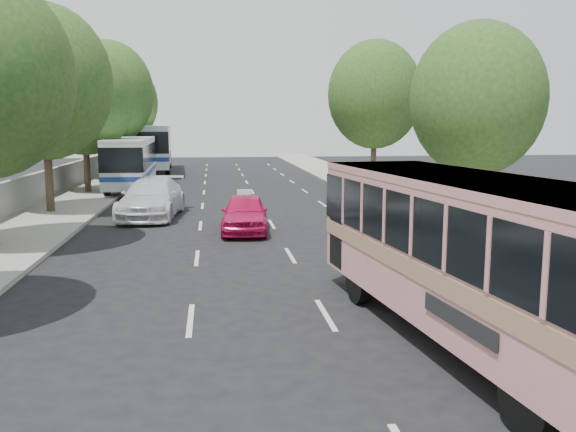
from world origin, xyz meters
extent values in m
plane|color=black|center=(0.00, 0.00, 0.00)|extent=(120.00, 120.00, 0.00)
cube|color=#9E998E|center=(-8.50, 20.00, 0.07)|extent=(4.00, 90.00, 0.15)
cube|color=#9E998E|center=(8.50, 20.00, 0.06)|extent=(4.00, 90.00, 0.12)
cube|color=#9E998E|center=(-10.30, 20.00, 0.90)|extent=(0.30, 90.00, 1.50)
cylinder|color=#38281E|center=(-8.70, 14.00, 1.90)|extent=(0.36, 0.36, 3.80)
ellipsoid|color=#234719|center=(-8.70, 14.00, 5.90)|extent=(6.00, 6.00, 6.90)
sphere|color=#234719|center=(-8.30, 13.70, 7.10)|extent=(3.90, 3.90, 3.90)
cylinder|color=#38281E|center=(-8.60, 22.00, 1.75)|extent=(0.36, 0.36, 3.50)
ellipsoid|color=#234719|center=(-8.60, 22.00, 5.43)|extent=(5.52, 5.52, 6.35)
sphere|color=#234719|center=(-8.20, 21.70, 6.53)|extent=(3.59, 3.59, 3.59)
cylinder|color=#38281E|center=(-8.50, 30.00, 2.00)|extent=(0.36, 0.36, 3.99)
ellipsoid|color=#234719|center=(-8.50, 30.00, 6.20)|extent=(6.30, 6.30, 7.24)
sphere|color=#234719|center=(-8.10, 29.70, 7.46)|extent=(4.09, 4.09, 4.09)
cylinder|color=#38281E|center=(-8.70, 38.00, 1.86)|extent=(0.36, 0.36, 3.72)
ellipsoid|color=#234719|center=(-8.70, 38.00, 5.78)|extent=(5.88, 5.88, 6.76)
sphere|color=#234719|center=(-8.30, 37.70, 6.96)|extent=(3.82, 3.82, 3.82)
cylinder|color=#38281E|center=(8.70, 8.00, 1.61)|extent=(0.36, 0.36, 3.23)
ellipsoid|color=#234719|center=(8.70, 8.00, 5.01)|extent=(5.10, 5.10, 5.87)
sphere|color=#234719|center=(9.10, 7.70, 6.04)|extent=(3.32, 3.31, 3.31)
cylinder|color=#38281E|center=(9.00, 24.00, 1.90)|extent=(0.36, 0.36, 3.80)
ellipsoid|color=#234719|center=(9.00, 24.00, 5.90)|extent=(6.00, 6.00, 6.90)
sphere|color=#234719|center=(9.40, 23.70, 7.10)|extent=(3.90, 3.90, 3.90)
cube|color=#D48A89|center=(3.35, -4.00, 1.82)|extent=(3.63, 10.02, 2.62)
cube|color=#9E7A59|center=(3.35, -4.00, 1.52)|extent=(3.67, 10.04, 0.34)
cube|color=black|center=(3.35, -4.00, 2.30)|extent=(3.68, 10.05, 1.08)
cube|color=#D48A89|center=(3.35, -4.00, 3.06)|extent=(3.65, 10.04, 0.16)
cylinder|color=black|center=(1.93, -1.22, 0.51)|extent=(0.42, 1.05, 1.02)
cylinder|color=black|center=(4.06, -0.95, 0.51)|extent=(0.42, 1.05, 1.02)
cylinder|color=black|center=(2.70, -7.44, 0.51)|extent=(0.42, 1.05, 1.02)
imported|color=#CE114F|center=(-0.19, 8.36, 0.72)|extent=(2.01, 4.33, 1.44)
imported|color=silver|center=(-4.04, 12.53, 0.84)|extent=(2.91, 5.98, 1.67)
cube|color=silver|center=(-6.30, 23.71, 1.84)|extent=(2.56, 10.70, 2.70)
cube|color=black|center=(-6.30, 23.71, 2.17)|extent=(2.61, 10.73, 1.33)
cube|color=navy|center=(-6.30, 23.71, 1.15)|extent=(2.60, 10.72, 0.27)
cube|color=silver|center=(-6.30, 23.71, 3.13)|extent=(2.58, 10.72, 0.12)
cylinder|color=black|center=(-7.37, 27.05, 0.49)|extent=(0.31, 0.98, 0.97)
cylinder|color=black|center=(-5.42, 27.11, 0.49)|extent=(0.31, 0.98, 0.97)
cylinder|color=black|center=(-7.17, 19.96, 0.49)|extent=(0.31, 0.98, 0.97)
cylinder|color=black|center=(-5.22, 20.02, 0.49)|extent=(0.31, 0.98, 0.97)
cube|color=white|center=(-6.30, 38.24, 2.25)|extent=(3.44, 13.11, 3.30)
cube|color=black|center=(-6.30, 38.24, 2.65)|extent=(3.50, 13.14, 1.62)
cube|color=navy|center=(-6.30, 38.24, 1.41)|extent=(3.49, 13.13, 0.32)
cube|color=white|center=(-6.30, 38.24, 3.82)|extent=(3.47, 13.13, 0.15)
cylinder|color=black|center=(-7.75, 42.28, 0.60)|extent=(0.41, 1.21, 1.19)
cylinder|color=black|center=(-5.29, 42.41, 0.60)|extent=(0.41, 1.21, 1.19)
cylinder|color=black|center=(-7.29, 33.64, 0.60)|extent=(0.41, 1.21, 1.19)
cylinder|color=black|center=(-4.83, 33.77, 0.60)|extent=(0.41, 1.21, 1.19)
cube|color=silver|center=(-0.19, 8.36, 1.53)|extent=(0.56, 0.22, 0.18)
camera|label=1|loc=(-1.38, -14.52, 4.12)|focal=38.00mm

